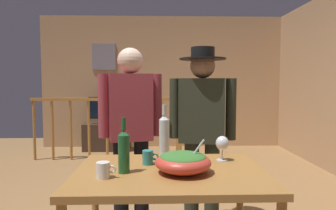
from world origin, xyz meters
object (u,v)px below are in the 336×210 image
object	(u,v)px
mug_teal	(148,157)
mug_white	(103,170)
tv_console	(107,137)
salad_bowl	(183,161)
wine_glass	(222,144)
person_standing_left	(131,125)
flat_screen_tv	(107,108)
wine_bottle_clear	(164,136)
stair_railing	(128,122)
person_standing_right	(202,123)
wine_bottle_green	(124,150)
serving_table	(170,183)
framed_picture	(104,57)

from	to	relation	value
mug_teal	mug_white	size ratio (longest dim) A/B	0.95
tv_console	salad_bowl	size ratio (longest dim) A/B	2.69
wine_glass	person_standing_left	world-z (taller)	person_standing_left
flat_screen_tv	wine_bottle_clear	size ratio (longest dim) A/B	1.80
stair_railing	salad_bowl	world-z (taller)	stair_railing
stair_railing	flat_screen_tv	size ratio (longest dim) A/B	3.69
flat_screen_tv	wine_glass	xyz separation A→B (m)	(1.44, -3.81, 0.07)
salad_bowl	wine_bottle_clear	distance (m)	0.37
tv_console	wine_glass	distance (m)	4.15
wine_bottle_clear	person_standing_left	world-z (taller)	person_standing_left
flat_screen_tv	person_standing_right	bearing A→B (deg)	-66.68
salad_bowl	person_standing_right	world-z (taller)	person_standing_right
tv_console	person_standing_right	distance (m)	3.60
wine_bottle_green	wine_bottle_clear	bearing A→B (deg)	53.99
serving_table	wine_bottle_green	xyz separation A→B (m)	(-0.28, -0.04, 0.22)
person_standing_right	wine_glass	bearing A→B (deg)	107.28
stair_railing	person_standing_right	xyz separation A→B (m)	(0.90, -2.50, 0.31)
wine_bottle_green	person_standing_left	world-z (taller)	person_standing_left
serving_table	wine_glass	world-z (taller)	wine_glass
serving_table	wine_bottle_clear	world-z (taller)	wine_bottle_clear
person_standing_left	person_standing_right	xyz separation A→B (m)	(0.62, -0.00, 0.01)
flat_screen_tv	mug_white	xyz separation A→B (m)	(0.70, -4.17, -0.00)
mug_white	serving_table	bearing A→B (deg)	20.78
tv_console	stair_railing	bearing A→B (deg)	-56.82
wine_bottle_clear	mug_teal	bearing A→B (deg)	-124.22
wine_glass	salad_bowl	bearing A→B (deg)	-136.97
serving_table	wine_bottle_green	distance (m)	0.35
salad_bowl	wine_bottle_green	bearing A→B (deg)	178.62
tv_console	mug_teal	size ratio (longest dim) A/B	8.47
serving_table	flat_screen_tv	bearing A→B (deg)	104.93
mug_teal	framed_picture	bearing A→B (deg)	103.76
framed_picture	person_standing_right	xyz separation A→B (m)	(1.48, -3.54, -0.88)
person_standing_right	mug_white	bearing A→B (deg)	66.15
wine_bottle_clear	wine_bottle_green	bearing A→B (deg)	-126.01
framed_picture	tv_console	distance (m)	1.60
flat_screen_tv	mug_white	world-z (taller)	flat_screen_tv
flat_screen_tv	mug_teal	size ratio (longest dim) A/B	6.47
serving_table	wine_glass	xyz separation A→B (m)	(0.37, 0.22, 0.20)
flat_screen_tv	wine_bottle_clear	xyz separation A→B (m)	(1.04, -3.73, 0.11)
stair_railing	mug_white	size ratio (longest dim) A/B	22.81
serving_table	mug_white	size ratio (longest dim) A/B	10.40
mug_white	person_standing_right	world-z (taller)	person_standing_right
serving_table	salad_bowl	size ratio (longest dim) A/B	3.46
serving_table	mug_teal	distance (m)	0.23
stair_railing	person_standing_left	bearing A→B (deg)	-83.74
stair_railing	wine_bottle_clear	world-z (taller)	wine_bottle_clear
wine_glass	mug_white	distance (m)	0.83
framed_picture	wine_bottle_clear	xyz separation A→B (m)	(1.14, -4.05, -0.90)
serving_table	framed_picture	bearing A→B (deg)	105.05
tv_console	wine_bottle_green	bearing A→B (deg)	-78.98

